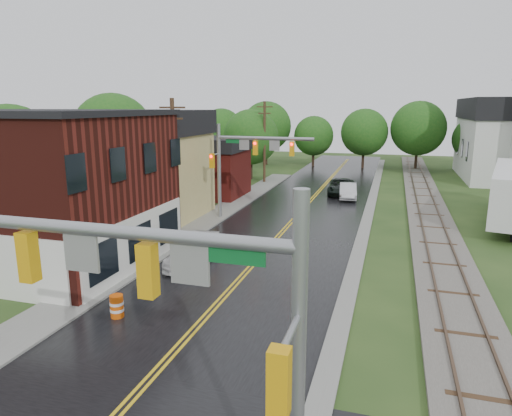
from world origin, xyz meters
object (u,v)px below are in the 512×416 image
at_px(traffic_signal_near, 186,302).
at_px(suv_dark, 341,187).
at_px(tree_left_a, 13,153).
at_px(construction_barrel, 117,306).
at_px(sedan_silver, 348,191).
at_px(traffic_signal_far, 246,155).
at_px(tree_left_c, 191,144).
at_px(tree_left_b, 114,137).
at_px(brick_building, 24,186).
at_px(utility_pole_b, 174,165).
at_px(tree_left_e, 252,138).
at_px(utility_pole_c, 264,141).
at_px(pickup_white, 192,253).

xyz_separation_m(traffic_signal_near, suv_dark, (-1.13, 37.36, -4.21)).
height_order(tree_left_a, construction_barrel, tree_left_a).
relative_size(suv_dark, sedan_silver, 1.25).
relative_size(traffic_signal_far, tree_left_c, 0.96).
bearing_deg(suv_dark, tree_left_b, -164.43).
xyz_separation_m(tree_left_a, sedan_silver, (23.00, 15.55, -4.39)).
bearing_deg(tree_left_b, brick_building, -72.39).
height_order(traffic_signal_near, construction_barrel, traffic_signal_near).
bearing_deg(traffic_signal_far, utility_pole_b, -123.68).
xyz_separation_m(tree_left_c, construction_barrel, (10.37, -30.08, -4.03)).
height_order(utility_pole_b, suv_dark, utility_pole_b).
bearing_deg(tree_left_b, sedan_silver, 14.81).
height_order(traffic_signal_far, suv_dark, traffic_signal_far).
height_order(tree_left_b, tree_left_c, tree_left_b).
xyz_separation_m(tree_left_e, suv_dark, (11.19, -6.54, -4.05)).
xyz_separation_m(tree_left_c, sedan_silver, (17.00, -2.45, -3.79)).
bearing_deg(tree_left_b, utility_pole_b, -41.86).
xyz_separation_m(utility_pole_b, tree_left_b, (-11.05, 9.90, 1.00)).
relative_size(utility_pole_b, suv_dark, 1.65).
xyz_separation_m(utility_pole_c, suv_dark, (9.14, -4.64, -3.96)).
xyz_separation_m(traffic_signal_far, utility_pole_c, (-3.33, 17.00, -0.25)).
bearing_deg(suv_dark, tree_left_e, 144.99).
xyz_separation_m(brick_building, tree_left_a, (-7.36, 6.90, 0.96)).
height_order(brick_building, sedan_silver, brick_building).
bearing_deg(tree_left_c, brick_building, -86.86).
bearing_deg(sedan_silver, tree_left_a, -152.63).
height_order(traffic_signal_near, utility_pole_b, utility_pole_b).
relative_size(utility_pole_c, sedan_silver, 2.06).
bearing_deg(tree_left_b, construction_barrel, -56.93).
bearing_deg(brick_building, traffic_signal_far, 53.08).
bearing_deg(utility_pole_c, utility_pole_b, -90.00).
height_order(traffic_signal_far, tree_left_b, tree_left_b).
relative_size(tree_left_a, tree_left_e, 1.06).
relative_size(tree_left_c, suv_dark, 1.40).
bearing_deg(traffic_signal_near, tree_left_c, 114.56).
bearing_deg(sedan_silver, utility_pole_c, 139.97).
height_order(tree_left_a, suv_dark, tree_left_a).
relative_size(brick_building, tree_left_b, 1.48).
bearing_deg(tree_left_e, tree_left_b, -122.74).
height_order(brick_building, traffic_signal_far, brick_building).
bearing_deg(tree_left_b, pickup_white, -46.25).
bearing_deg(tree_left_a, suv_dark, 38.20).
xyz_separation_m(tree_left_c, tree_left_e, (5.00, 6.00, 0.30)).
distance_m(traffic_signal_far, tree_left_c, 16.56).
bearing_deg(traffic_signal_far, pickup_white, -88.52).
xyz_separation_m(traffic_signal_far, tree_left_c, (-10.38, 12.90, -0.46)).
distance_m(traffic_signal_near, suv_dark, 37.61).
height_order(utility_pole_c, tree_left_a, utility_pole_c).
height_order(tree_left_e, construction_barrel, tree_left_e).
relative_size(tree_left_b, suv_dark, 1.77).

